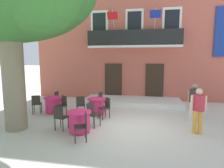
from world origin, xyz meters
TOP-DOWN VIEW (x-y plane):
  - ground_plane at (0.00, 0.00)m, footprint 120.00×120.00m
  - building_facade at (-0.13, 6.99)m, footprint 13.00×5.09m
  - entrance_step_platform at (-0.13, 3.93)m, footprint 5.60×2.14m
  - cafe_table_near_tree at (-1.65, -0.84)m, footprint 0.86×0.86m
  - cafe_chair_near_tree_0 at (-1.29, -1.50)m, footprint 0.52×0.52m
  - cafe_chair_near_tree_1 at (-1.37, -0.14)m, footprint 0.54×0.54m
  - cafe_chair_near_tree_2 at (-2.40, -0.78)m, footprint 0.46×0.46m
  - cafe_table_middle at (-1.60, 1.41)m, footprint 0.86×0.86m
  - cafe_chair_middle_0 at (-2.29, 1.11)m, footprint 0.50×0.50m
  - cafe_chair_middle_1 at (-1.06, 0.89)m, footprint 0.56×0.56m
  - cafe_chair_middle_2 at (-1.51, 2.16)m, footprint 0.48×0.48m
  - cafe_table_front at (-3.76, 1.30)m, footprint 0.86×0.86m
  - cafe_chair_front_0 at (-4.44, 0.97)m, footprint 0.51×0.51m
  - cafe_chair_front_1 at (-3.11, 0.93)m, footprint 0.56×0.56m
  - cafe_chair_front_2 at (-3.84, 2.05)m, footprint 0.40×0.40m
  - pedestrian_near_entrance at (2.45, -0.24)m, footprint 0.53×0.40m
  - pedestrian_mid_plaza at (2.64, 1.18)m, footprint 0.53×0.37m

SIDE VIEW (x-z plane):
  - ground_plane at x=0.00m, z-range 0.00..0.00m
  - entrance_step_platform at x=-0.13m, z-range 0.00..0.25m
  - cafe_table_near_tree at x=-1.65m, z-range 0.01..0.77m
  - cafe_table_middle at x=-1.60m, z-range 0.01..0.77m
  - cafe_table_front at x=-3.76m, z-range 0.01..0.77m
  - cafe_chair_near_tree_0 at x=-1.29m, z-range 0.07..0.98m
  - cafe_chair_near_tree_1 at x=-1.37m, z-range 0.07..0.98m
  - cafe_chair_near_tree_2 at x=-2.40m, z-range 0.07..0.98m
  - cafe_chair_middle_0 at x=-2.29m, z-range 0.07..0.98m
  - cafe_chair_middle_1 at x=-1.06m, z-range 0.07..0.98m
  - cafe_chair_middle_2 at x=-1.51m, z-range 0.07..0.98m
  - cafe_chair_front_0 at x=-4.44m, z-range 0.07..0.98m
  - cafe_chair_front_1 at x=-3.11m, z-range 0.07..0.98m
  - cafe_chair_front_2 at x=-3.84m, z-range 0.07..0.98m
  - pedestrian_mid_plaza at x=2.64m, z-range 0.10..1.70m
  - pedestrian_near_entrance at x=2.45m, z-range 0.10..1.71m
  - building_facade at x=-0.13m, z-range 0.00..7.50m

